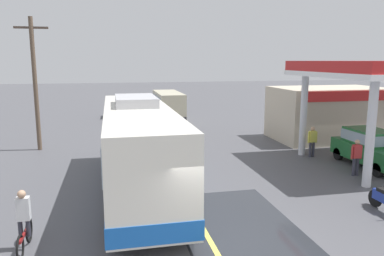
# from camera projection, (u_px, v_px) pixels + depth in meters

# --- Properties ---
(ground) EXTENTS (120.00, 120.00, 0.00)m
(ground) POSITION_uv_depth(u_px,v_px,m) (146.00, 127.00, 29.37)
(ground) COLOR #4C4C51
(lane_divider_stripe) EXTENTS (0.16, 50.00, 0.01)m
(lane_divider_stripe) POSITION_uv_depth(u_px,v_px,m) (154.00, 140.00, 24.56)
(lane_divider_stripe) COLOR #D8CC4C
(lane_divider_stripe) RESTS_ON ground
(wet_puddle_patch) EXTENTS (3.63, 5.80, 0.01)m
(wet_puddle_patch) POSITION_uv_depth(u_px,v_px,m) (235.00, 223.00, 11.92)
(wet_puddle_patch) COLOR #26282D
(wet_puddle_patch) RESTS_ON ground
(coach_bus_main) EXTENTS (2.60, 11.04, 3.69)m
(coach_bus_main) POSITION_uv_depth(u_px,v_px,m) (139.00, 149.00, 14.58)
(coach_bus_main) COLOR silver
(coach_bus_main) RESTS_ON ground
(gas_station_roadside) EXTENTS (9.10, 11.95, 5.10)m
(gas_station_roadside) POSITION_uv_depth(u_px,v_px,m) (348.00, 103.00, 22.37)
(gas_station_roadside) COLOR #B21E1E
(gas_station_roadside) RESTS_ON ground
(car_at_pump) EXTENTS (1.70, 4.20, 1.82)m
(car_at_pump) POSITION_uv_depth(u_px,v_px,m) (370.00, 146.00, 18.18)
(car_at_pump) COLOR #1E602D
(car_at_pump) RESTS_ON ground
(minibus_opposing_lane) EXTENTS (2.04, 6.13, 2.44)m
(minibus_opposing_lane) POSITION_uv_depth(u_px,v_px,m) (168.00, 104.00, 32.12)
(minibus_opposing_lane) COLOR #BFB799
(minibus_opposing_lane) RESTS_ON ground
(cyclist_on_shoulder) EXTENTS (0.34, 1.82, 1.72)m
(cyclist_on_shoulder) POSITION_uv_depth(u_px,v_px,m) (24.00, 223.00, 10.11)
(cyclist_on_shoulder) COLOR black
(cyclist_on_shoulder) RESTS_ON ground
(pedestrian_near_pump) EXTENTS (0.55, 0.22, 1.66)m
(pedestrian_near_pump) POSITION_uv_depth(u_px,v_px,m) (312.00, 140.00, 19.99)
(pedestrian_near_pump) COLOR #33333F
(pedestrian_near_pump) RESTS_ON ground
(pedestrian_by_shop) EXTENTS (0.55, 0.22, 1.66)m
(pedestrian_by_shop) POSITION_uv_depth(u_px,v_px,m) (356.00, 155.00, 16.73)
(pedestrian_by_shop) COLOR #33333F
(pedestrian_by_shop) RESTS_ON ground
(car_trailing_behind_bus) EXTENTS (1.70, 4.20, 1.82)m
(car_trailing_behind_bus) POSITION_uv_depth(u_px,v_px,m) (120.00, 106.00, 33.96)
(car_trailing_behind_bus) COLOR #B2B2B7
(car_trailing_behind_bus) RESTS_ON ground
(utility_pole_roadside) EXTENTS (1.80, 0.24, 7.50)m
(utility_pole_roadside) POSITION_uv_depth(u_px,v_px,m) (35.00, 82.00, 21.09)
(utility_pole_roadside) COLOR brown
(utility_pole_roadside) RESTS_ON ground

